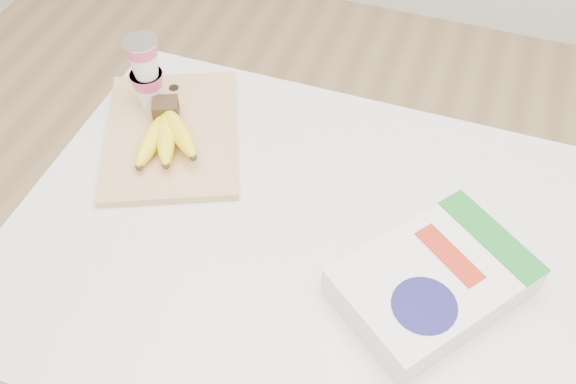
# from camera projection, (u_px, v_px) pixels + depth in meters

# --- Properties ---
(table) EXTENTS (1.14, 0.76, 0.85)m
(table) POSITION_uv_depth(u_px,v_px,m) (333.00, 366.00, 1.38)
(table) COLOR silver
(table) RESTS_ON ground
(cutting_board) EXTENTS (0.36, 0.41, 0.02)m
(cutting_board) POSITION_uv_depth(u_px,v_px,m) (172.00, 134.00, 1.23)
(cutting_board) COLOR #E5BC7E
(cutting_board) RESTS_ON table
(bananas) EXTENTS (0.15, 0.19, 0.06)m
(bananas) POSITION_uv_depth(u_px,v_px,m) (166.00, 133.00, 1.18)
(bananas) COLOR #382816
(bananas) RESTS_ON cutting_board
(yogurt_stack) EXTENTS (0.07, 0.07, 0.15)m
(yogurt_stack) POSITION_uv_depth(u_px,v_px,m) (146.00, 72.00, 1.21)
(yogurt_stack) COLOR white
(yogurt_stack) RESTS_ON cutting_board
(cereal_box) EXTENTS (0.32, 0.34, 0.06)m
(cereal_box) POSITION_uv_depth(u_px,v_px,m) (433.00, 281.00, 0.99)
(cereal_box) COLOR white
(cereal_box) RESTS_ON table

